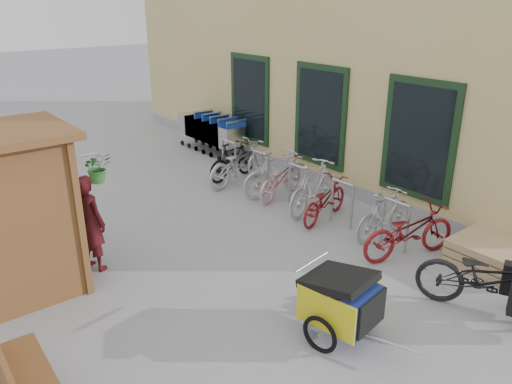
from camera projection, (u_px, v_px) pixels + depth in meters
ground at (293, 293)px, 7.22m from camera, size 80.00×80.00×0.00m
building at (364, 19)px, 13.00m from camera, size 6.07×13.00×7.00m
bike_rack at (298, 182)px, 10.12m from camera, size 0.05×5.35×0.86m
pallet_stack at (494, 255)px, 7.87m from camera, size 1.00×1.20×0.40m
bench at (20, 381)px, 4.88m from camera, size 0.51×1.57×0.98m
shopping_carts at (210, 129)px, 13.58m from camera, size 0.63×2.48×1.12m
child_trailer at (341, 300)px, 6.17m from camera, size 0.98×1.58×0.91m
cargo_bike at (495, 281)px, 6.60m from camera, size 1.42×2.03×1.01m
person_kiosk at (90, 223)px, 7.64m from camera, size 0.55×0.66×1.55m
bike_0 at (409, 231)px, 8.10m from camera, size 1.84×1.06×0.91m
bike_1 at (384, 214)px, 8.78m from camera, size 1.48×0.44×0.89m
bike_2 at (324, 200)px, 9.50m from camera, size 1.62×0.92×0.80m
bike_3 at (313, 187)px, 9.84m from camera, size 1.79×0.91×1.03m
bike_4 at (281, 178)px, 10.61m from camera, size 1.68×1.00×0.84m
bike_5 at (277, 173)px, 10.63m from camera, size 1.73×0.66×1.01m
bike_6 at (238, 163)px, 11.35m from camera, size 1.91×0.94×0.96m
bike_7 at (233, 161)px, 11.66m from camera, size 1.52×0.63×0.89m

